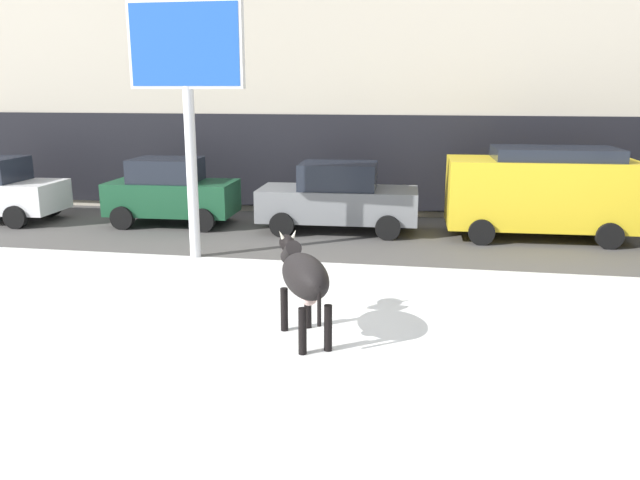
{
  "coord_description": "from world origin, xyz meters",
  "views": [
    {
      "loc": [
        2.09,
        -9.14,
        3.75
      ],
      "look_at": [
        0.13,
        1.82,
        1.1
      ],
      "focal_mm": 35.84,
      "sensor_mm": 36.0,
      "label": 1
    }
  ],
  "objects": [
    {
      "name": "pedestrian_by_cars",
      "position": [
        1.48,
        10.14,
        0.88
      ],
      "size": [
        0.36,
        0.24,
        1.73
      ],
      "color": "#282833",
      "rests_on": "ground"
    },
    {
      "name": "billboard",
      "position": [
        -3.2,
        4.24,
        4.31
      ],
      "size": [
        2.52,
        0.24,
        5.56
      ],
      "color": "silver",
      "rests_on": "ground"
    },
    {
      "name": "pedestrian_far_left",
      "position": [
        -2.59,
        10.14,
        0.88
      ],
      "size": [
        0.36,
        0.24,
        1.73
      ],
      "color": "#282833",
      "rests_on": "ground"
    },
    {
      "name": "car_yellow_van",
      "position": [
        4.79,
        7.59,
        1.24
      ],
      "size": [
        4.67,
        2.26,
        2.32
      ],
      "color": "gold",
      "rests_on": "ground"
    },
    {
      "name": "car_grey_sedan",
      "position": [
        -0.39,
        7.51,
        0.91
      ],
      "size": [
        4.27,
        2.11,
        1.84
      ],
      "color": "slate",
      "rests_on": "ground"
    },
    {
      "name": "pedestrian_near_billboard",
      "position": [
        7.03,
        10.14,
        0.88
      ],
      "size": [
        0.36,
        0.24,
        1.73
      ],
      "color": "#282833",
      "rests_on": "ground"
    },
    {
      "name": "cow_black",
      "position": [
        0.23,
        -0.12,
        0.99
      ],
      "size": [
        1.28,
        1.86,
        1.54
      ],
      "color": "black",
      "rests_on": "ground"
    },
    {
      "name": "road_strip",
      "position": [
        0.0,
        7.07,
        0.0
      ],
      "size": [
        60.0,
        5.6,
        0.01
      ],
      "primitive_type": "cube",
      "color": "#514F4C",
      "rests_on": "ground"
    },
    {
      "name": "building_facade",
      "position": [
        0.0,
        12.83,
        6.48
      ],
      "size": [
        44.0,
        6.1,
        13.0
      ],
      "color": "#BCB29E",
      "rests_on": "ground"
    },
    {
      "name": "ground_plane",
      "position": [
        0.0,
        0.0,
        0.0
      ],
      "size": [
        120.0,
        120.0,
        0.0
      ],
      "primitive_type": "plane",
      "color": "white"
    },
    {
      "name": "car_darkgreen_hatchback",
      "position": [
        -5.14,
        7.56,
        0.93
      ],
      "size": [
        3.57,
        2.04,
        1.86
      ],
      "color": "#194C2D",
      "rests_on": "ground"
    }
  ]
}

